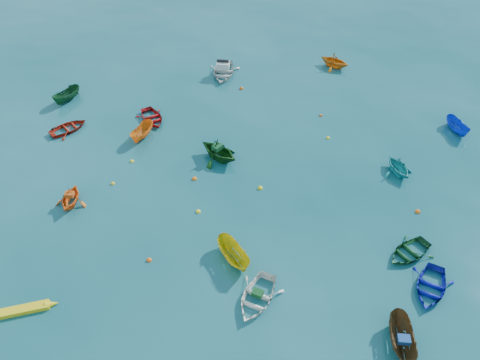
{
  "coord_description": "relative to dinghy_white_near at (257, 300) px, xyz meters",
  "views": [
    {
      "loc": [
        -2.78,
        -19.58,
        22.67
      ],
      "look_at": [
        0.0,
        5.0,
        0.4
      ],
      "focal_mm": 35.0,
      "sensor_mm": 36.0,
      "label": 1
    }
  ],
  "objects": [
    {
      "name": "buoy_or_a",
      "position": [
        -6.12,
        3.5,
        0.0
      ],
      "size": [
        0.33,
        0.33,
        0.33
      ],
      "primitive_type": "sphere",
      "color": "#FF540D",
      "rests_on": "ground"
    },
    {
      "name": "dinghy_blue_se",
      "position": [
        9.99,
        -0.43,
        0.0
      ],
      "size": [
        3.86,
        4.12,
        0.7
      ],
      "primitive_type": "imported",
      "rotation": [
        0.0,
        0.0,
        -0.59
      ],
      "color": "#0D14A4",
      "rests_on": "ground"
    },
    {
      "name": "dinghy_red_far",
      "position": [
        -6.31,
        18.54,
        0.0
      ],
      "size": [
        3.34,
        3.83,
        0.66
      ],
      "primitive_type": "imported",
      "rotation": [
        0.0,
        0.0,
        0.39
      ],
      "color": "#A50D0F",
      "rests_on": "ground"
    },
    {
      "name": "tarp_green_b",
      "position": [
        -1.2,
        12.84,
        1.05
      ],
      "size": [
        0.92,
        0.91,
        0.36
      ],
      "primitive_type": "cube",
      "rotation": [
        0.0,
        0.0,
        0.76
      ],
      "color": "#124824",
      "rests_on": "dinghy_green_n"
    },
    {
      "name": "sampan_orange_n",
      "position": [
        -7.0,
        16.19,
        0.0
      ],
      "size": [
        2.29,
        3.01,
        1.1
      ],
      "primitive_type": "imported",
      "rotation": [
        0.0,
        0.0,
        -0.49
      ],
      "color": "orange",
      "rests_on": "ground"
    },
    {
      "name": "sampan_yellow_mid",
      "position": [
        -0.98,
        2.96,
        0.0
      ],
      "size": [
        2.36,
        3.37,
        1.22
      ],
      "primitive_type": "imported",
      "rotation": [
        0.0,
        0.0,
        0.41
      ],
      "color": "gold",
      "rests_on": "ground"
    },
    {
      "name": "buoy_or_d",
      "position": [
        8.0,
        17.55,
        0.0
      ],
      "size": [
        0.29,
        0.29,
        0.29
      ],
      "primitive_type": "sphere",
      "color": "#DE480C",
      "rests_on": "ground"
    },
    {
      "name": "dinghy_orange_far",
      "position": [
        11.35,
        25.8,
        0.0
      ],
      "size": [
        3.85,
        3.82,
        1.53
      ],
      "primitive_type": "imported",
      "rotation": [
        0.0,
        0.0,
        0.83
      ],
      "color": "orange",
      "rests_on": "ground"
    },
    {
      "name": "sampan_blue_far",
      "position": [
        18.49,
        14.13,
        0.0
      ],
      "size": [
        1.36,
        2.85,
        1.06
      ],
      "primitive_type": "imported",
      "rotation": [
        0.0,
        0.0,
        0.12
      ],
      "color": "#0F34BF",
      "rests_on": "ground"
    },
    {
      "name": "dinghy_orange_w",
      "position": [
        -11.54,
        9.06,
        0.0
      ],
      "size": [
        2.56,
        2.84,
        1.33
      ],
      "primitive_type": "imported",
      "rotation": [
        0.0,
        0.0,
        -0.17
      ],
      "color": "orange",
      "rests_on": "ground"
    },
    {
      "name": "buoy_ye_a",
      "position": [
        -2.96,
        7.27,
        0.0
      ],
      "size": [
        0.34,
        0.34,
        0.34
      ],
      "primitive_type": "sphere",
      "color": "yellow",
      "rests_on": "ground"
    },
    {
      "name": "motorboat_white",
      "position": [
        0.32,
        25.49,
        0.0
      ],
      "size": [
        3.85,
        4.76,
        1.47
      ],
      "primitive_type": "imported",
      "rotation": [
        0.0,
        0.0,
        -0.21
      ],
      "color": "silver",
      "rests_on": "ground"
    },
    {
      "name": "tarp_orange_a",
      "position": [
        -11.53,
        9.11,
        0.81
      ],
      "size": [
        0.66,
        0.54,
        0.29
      ],
      "primitive_type": "cube",
      "rotation": [
        0.0,
        0.0,
        -0.17
      ],
      "color": "#C24A13",
      "rests_on": "dinghy_orange_w"
    },
    {
      "name": "dinghy_white_near",
      "position": [
        0.0,
        0.0,
        0.0
      ],
      "size": [
        3.93,
        4.27,
        0.72
      ],
      "primitive_type": "imported",
      "rotation": [
        0.0,
        0.0,
        -0.54
      ],
      "color": "white",
      "rests_on": "ground"
    },
    {
      "name": "sampan_green_far",
      "position": [
        -13.86,
        22.45,
        0.0
      ],
      "size": [
        2.68,
        3.05,
        1.15
      ],
      "primitive_type": "imported",
      "rotation": [
        0.0,
        0.0,
        -0.64
      ],
      "color": "#0F4320",
      "rests_on": "ground"
    },
    {
      "name": "dinghy_cyan_se",
      "position": [
        11.81,
        9.66,
        0.0
      ],
      "size": [
        2.69,
        2.96,
        1.35
      ],
      "primitive_type": "imported",
      "rotation": [
        0.0,
        0.0,
        0.2
      ],
      "color": "teal",
      "rests_on": "ground"
    },
    {
      "name": "buoy_ye_b",
      "position": [
        -7.7,
        13.16,
        0.0
      ],
      "size": [
        0.3,
        0.3,
        0.3
      ],
      "primitive_type": "sphere",
      "color": "yellow",
      "rests_on": "ground"
    },
    {
      "name": "tarp_green_a",
      "position": [
        0.05,
        0.09,
        0.51
      ],
      "size": [
        0.77,
        0.72,
        0.3
      ],
      "primitive_type": "cube",
      "rotation": [
        0.0,
        0.0,
        -0.54
      ],
      "color": "#11461E",
      "rests_on": "dinghy_white_near"
    },
    {
      "name": "tarp_blue_a",
      "position": [
        7.01,
        -3.69,
        0.78
      ],
      "size": [
        0.71,
        0.59,
        0.31
      ],
      "primitive_type": "cube",
      "rotation": [
        0.0,
        0.0,
        -0.2
      ],
      "color": "#194792",
      "rests_on": "sampan_brown_mid"
    },
    {
      "name": "dinghy_red_nw",
      "position": [
        -13.09,
        17.84,
        0.0
      ],
      "size": [
        3.82,
        3.58,
        0.65
      ],
      "primitive_type": "imported",
      "rotation": [
        0.0,
        0.0,
        2.16
      ],
      "color": "#A41E0D",
      "rests_on": "ground"
    },
    {
      "name": "sampan_brown_mid",
      "position": [
        7.04,
        -3.54,
        0.0
      ],
      "size": [
        1.84,
        3.42,
        1.25
      ],
      "primitive_type": "imported",
      "rotation": [
        0.0,
        0.0,
        -0.2
      ],
      "color": "#54391E",
      "rests_on": "ground"
    },
    {
      "name": "buoy_ye_e",
      "position": [
        7.81,
        14.35,
        0.0
      ],
      "size": [
        0.31,
        0.31,
        0.31
      ],
      "primitive_type": "sphere",
      "color": "yellow",
      "rests_on": "ground"
    },
    {
      "name": "buoy_or_c",
      "position": [
        -3.07,
        10.62,
        0.0
      ],
      "size": [
        0.37,
        0.37,
        0.37
      ],
      "primitive_type": "sphere",
      "color": "#FF660D",
      "rests_on": "ground"
    },
    {
      "name": "dinghy_green_n",
      "position": [
        -1.13,
        12.77,
        0.0
      ],
      "size": [
        4.34,
        4.36,
        1.74
      ],
      "primitive_type": "imported",
      "rotation": [
        0.0,
        0.0,
        0.76
      ],
      "color": "#0F4211",
      "rests_on": "ground"
    },
    {
      "name": "ground",
      "position": [
        0.16,
        4.71,
        0.0
      ],
      "size": [
        160.0,
        160.0,
        0.0
      ],
      "primitive_type": "plane",
      "color": "#0A444D",
      "rests_on": "ground"
    },
    {
      "name": "buoy_ye_d",
      "position": [
        -8.94,
        10.77,
        0.0
      ],
      "size": [
        0.3,
        0.3,
        0.3
      ],
      "primitive_type": "sphere",
      "color": "yellow",
      "rests_on": "ground"
    },
    {
      "name": "buoy_or_b",
      "position": [
        11.75,
        5.6,
        0.0
      ],
      "size": [
        0.36,
        0.36,
        0.36
      ],
      "primitive_type": "sphere",
      "color": "#FF610D",
      "rests_on": "ground"
    },
    {
      "name": "buoy_ye_c",
      "position": [
        1.53,
        9.1,
        0.0
      ],
      "size": [
        0.37,
        0.37,
        0.37
      ],
      "primitive_type": "sphere",
      "color": "yellow",
      "rests_on": "ground"
    },
    {
      "name": "kayak_yellow",
      "position": [
        -13.03,
        0.71,
        0.0
      ],
      "size": [
        3.77,
        1.06,
        0.37
      ],
      "primitive_type": null,
      "rotation": [
        0.0,
        0.0,
        1.71
      ],
      "color": "yellow",
      "rests_on": "ground"
    },
    {
      "name": "dinghy_green_e",
      "position": [
        9.74,
        2.18,
        0.0
      ],
      "size": [
        3.82,
        3.46,
        0.65
      ],
      "primitive_type": "imported",
      "rotation": [
        0.0,
        0.0,
        -1.08
      ],
      "color": "#104621",
      "rests_on": "ground"
    },
    {
      "name": "buoy_or_e",
      "position": [
        1.76,
        22.69,
        0.0
      ],
      "size": [
        0.38,
        0.38,
        0.38
      ],
      "primitive_type": "sphere",
      "color": "#E24C0C",
      "rests_on": "ground"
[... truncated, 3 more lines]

